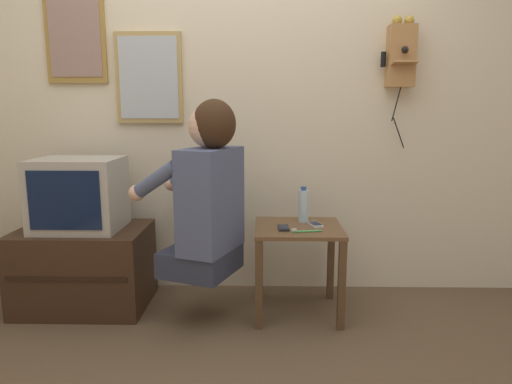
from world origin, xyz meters
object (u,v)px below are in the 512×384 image
(television, at_px, (79,194))
(cell_phone_held, at_px, (284,228))
(water_bottle, at_px, (303,206))
(toothbrush, at_px, (304,231))
(cell_phone_spare, at_px, (315,224))
(wall_phone_antique, at_px, (401,55))
(framed_picture, at_px, (75,37))
(person, at_px, (207,192))
(wall_mirror, at_px, (149,78))

(television, relative_size, cell_phone_held, 3.85)
(television, distance_m, water_bottle, 1.33)
(water_bottle, bearing_deg, toothbrush, -92.84)
(cell_phone_held, height_order, cell_phone_spare, same)
(wall_phone_antique, relative_size, toothbrush, 4.72)
(framed_picture, relative_size, cell_phone_held, 4.42)
(cell_phone_spare, bearing_deg, television, 164.83)
(wall_phone_antique, height_order, framed_picture, framed_picture)
(wall_phone_antique, bearing_deg, person, -157.37)
(framed_picture, height_order, toothbrush, framed_picture)
(cell_phone_held, xyz_separation_m, toothbrush, (0.11, -0.07, 0.00))
(water_bottle, bearing_deg, cell_phone_held, -126.91)
(cell_phone_held, height_order, toothbrush, toothbrush)
(person, height_order, toothbrush, person)
(wall_mirror, distance_m, water_bottle, 1.26)
(framed_picture, bearing_deg, water_bottle, -11.27)
(cell_phone_held, bearing_deg, water_bottle, 50.41)
(television, bearing_deg, water_bottle, 1.88)
(person, distance_m, toothbrush, 0.57)
(cell_phone_held, relative_size, toothbrush, 0.75)
(wall_phone_antique, bearing_deg, cell_phone_held, -150.81)
(person, xyz_separation_m, wall_mirror, (-0.42, 0.52, 0.64))
(person, relative_size, cell_phone_spare, 7.13)
(cell_phone_spare, bearing_deg, wall_phone_antique, 17.41)
(wall_phone_antique, bearing_deg, framed_picture, 178.74)
(wall_mirror, distance_m, cell_phone_held, 1.28)
(person, bearing_deg, wall_phone_antique, -46.05)
(person, height_order, wall_mirror, wall_mirror)
(television, relative_size, wall_mirror, 0.87)
(wall_phone_antique, xyz_separation_m, framed_picture, (-2.02, 0.04, 0.11))
(cell_phone_held, bearing_deg, toothbrush, -35.78)
(wall_mirror, relative_size, toothbrush, 3.33)
(wall_phone_antique, height_order, cell_phone_spare, wall_phone_antique)
(toothbrush, bearing_deg, water_bottle, -13.36)
(cell_phone_held, xyz_separation_m, water_bottle, (0.12, 0.16, 0.09))
(cell_phone_spare, height_order, toothbrush, toothbrush)
(framed_picture, distance_m, water_bottle, 1.77)
(framed_picture, relative_size, water_bottle, 2.61)
(framed_picture, distance_m, cell_phone_spare, 1.88)
(framed_picture, bearing_deg, wall_mirror, -0.40)
(television, height_order, framed_picture, framed_picture)
(toothbrush, bearing_deg, framed_picture, 59.17)
(wall_phone_antique, distance_m, framed_picture, 2.02)
(television, distance_m, wall_phone_antique, 2.12)
(television, height_order, toothbrush, television)
(person, bearing_deg, cell_phone_held, -58.83)
(television, distance_m, framed_picture, 1.00)
(framed_picture, distance_m, cell_phone_held, 1.76)
(cell_phone_spare, xyz_separation_m, toothbrush, (-0.08, -0.16, 0.00))
(wall_mirror, xyz_separation_m, water_bottle, (0.97, -0.28, -0.76))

